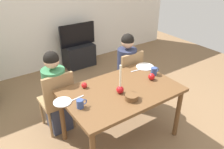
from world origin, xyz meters
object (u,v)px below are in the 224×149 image
at_px(plate_left, 62,102).
at_px(bowl_walnuts, 132,97).
at_px(chair_right, 128,74).
at_px(person_left_child, 56,94).
at_px(apple_by_left_plate, 84,85).
at_px(plate_right, 145,67).
at_px(chair_left, 57,98).
at_px(tv_stand, 79,55).
at_px(tv, 77,35).
at_px(dining_table, 121,95).
at_px(candle_centerpiece, 120,88).
at_px(person_right_child, 127,70).
at_px(mug_left, 80,104).
at_px(apple_near_candle, 151,77).
at_px(mug_right, 154,71).

relative_size(plate_left, bowl_walnuts, 1.35).
xyz_separation_m(chair_right, bowl_walnuts, (-0.62, -0.84, 0.27)).
distance_m(chair_right, person_left_child, 1.18).
xyz_separation_m(chair_right, apple_by_left_plate, (-0.93, -0.31, 0.27)).
distance_m(person_left_child, plate_right, 1.31).
relative_size(chair_left, tv_stand, 1.41).
bearing_deg(tv, apple_by_left_plate, -114.61).
xyz_separation_m(dining_table, candle_centerpiece, (-0.06, -0.05, 0.16)).
height_order(person_right_child, tv_stand, person_right_child).
bearing_deg(candle_centerpiece, mug_left, 178.82).
distance_m(person_right_child, candle_centerpiece, 0.98).
bearing_deg(apple_by_left_plate, tv_stand, 65.38).
xyz_separation_m(tv, apple_near_candle, (-0.10, -2.33, 0.08)).
xyz_separation_m(candle_centerpiece, plate_right, (0.71, 0.35, -0.07)).
xyz_separation_m(tv_stand, plate_left, (-1.27, -2.14, 0.52)).
xyz_separation_m(tv, plate_left, (-1.27, -2.14, 0.05)).
height_order(plate_left, mug_right, mug_right).
distance_m(plate_left, apple_by_left_plate, 0.38).
xyz_separation_m(tv, mug_left, (-1.14, -2.34, 0.09)).
relative_size(chair_left, apple_by_left_plate, 12.63).
bearing_deg(mug_right, person_left_child, 153.98).
bearing_deg(chair_right, apple_near_candle, -100.47).
distance_m(person_right_child, apple_by_left_plate, 1.02).
relative_size(chair_right, mug_left, 7.39).
relative_size(chair_left, mug_right, 6.87).
xyz_separation_m(plate_left, mug_right, (1.29, -0.10, 0.05)).
xyz_separation_m(person_right_child, mug_left, (-1.16, -0.68, 0.23)).
distance_m(chair_left, candle_centerpiece, 0.91).
bearing_deg(chair_right, tv_stand, 90.42).
bearing_deg(plate_left, tv_stand, 59.37).
bearing_deg(apple_near_candle, person_left_child, 148.05).
bearing_deg(tv_stand, tv, 90.00).
height_order(chair_left, tv_stand, chair_left).
bearing_deg(candle_centerpiece, tv, 75.00).
xyz_separation_m(person_left_child, mug_right, (1.19, -0.58, 0.23)).
bearing_deg(bowl_walnuts, chair_left, 123.93).
bearing_deg(person_right_child, tv, 90.43).
distance_m(plate_right, mug_right, 0.25).
height_order(tv, candle_centerpiece, candle_centerpiece).
bearing_deg(apple_by_left_plate, candle_centerpiece, -49.83).
relative_size(chair_right, plate_left, 4.46).
bearing_deg(bowl_walnuts, chair_right, 53.69).
relative_size(person_right_child, tv, 1.48).
distance_m(chair_left, apple_by_left_plate, 0.49).
bearing_deg(person_left_child, apple_by_left_plate, -54.14).
xyz_separation_m(chair_left, apple_near_candle, (1.06, -0.63, 0.28)).
distance_m(person_right_child, tv, 1.67).
height_order(chair_right, person_left_child, person_left_child).
xyz_separation_m(plate_left, plate_right, (1.34, 0.14, 0.00)).
distance_m(chair_right, tv, 1.70).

